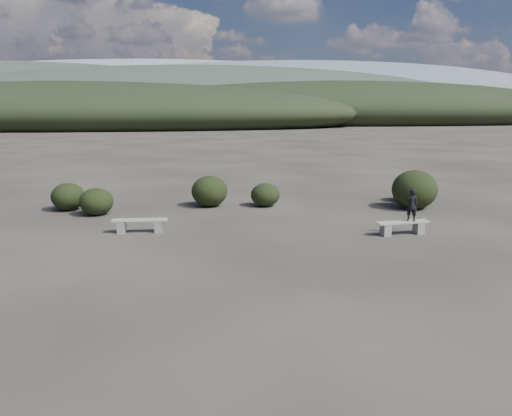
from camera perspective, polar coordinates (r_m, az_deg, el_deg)
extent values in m
plane|color=#2A2620|center=(10.69, 5.75, -9.41)|extent=(1200.00, 1200.00, 0.00)
cube|color=slate|center=(15.90, -15.12, -2.11)|extent=(0.24, 0.33, 0.37)
cube|color=slate|center=(15.73, -11.08, -2.06)|extent=(0.24, 0.33, 0.37)
cube|color=gray|center=(15.76, -13.14, -1.34)|extent=(1.70, 0.40, 0.05)
cube|color=slate|center=(15.51, 14.59, -2.42)|extent=(0.27, 0.35, 0.37)
cube|color=slate|center=(16.05, 18.09, -2.16)|extent=(0.27, 0.35, 0.37)
cube|color=gray|center=(15.73, 16.41, -1.55)|extent=(1.70, 0.55, 0.05)
imported|color=black|center=(15.76, 17.36, 0.33)|extent=(0.40, 0.30, 0.99)
ellipsoid|color=black|center=(18.76, -17.78, 0.71)|extent=(1.20, 1.20, 0.98)
ellipsoid|color=black|center=(19.50, -5.34, 1.93)|extent=(1.40, 1.40, 1.20)
ellipsoid|color=black|center=(19.45, 1.07, 1.52)|extent=(1.14, 1.14, 0.91)
ellipsoid|color=black|center=(19.89, 17.66, 2.03)|extent=(1.70, 1.70, 1.48)
ellipsoid|color=black|center=(21.42, 17.01, 2.00)|extent=(1.15, 1.15, 0.96)
ellipsoid|color=black|center=(19.97, -20.69, 1.22)|extent=(1.23, 1.23, 1.04)
ellipsoid|color=black|center=(102.34, -19.77, 10.11)|extent=(110.00, 40.00, 12.00)
ellipsoid|color=black|center=(125.40, 10.88, 10.89)|extent=(120.00, 44.00, 14.00)
ellipsoid|color=#2E392E|center=(169.78, -5.96, 11.86)|extent=(190.00, 64.00, 24.00)
ellipsoid|color=slate|center=(318.12, 6.70, 12.40)|extent=(340.00, 110.00, 44.00)
ellipsoid|color=gray|center=(410.80, -10.71, 12.41)|extent=(460.00, 140.00, 56.00)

